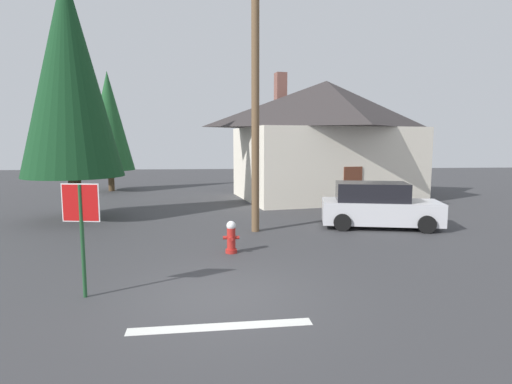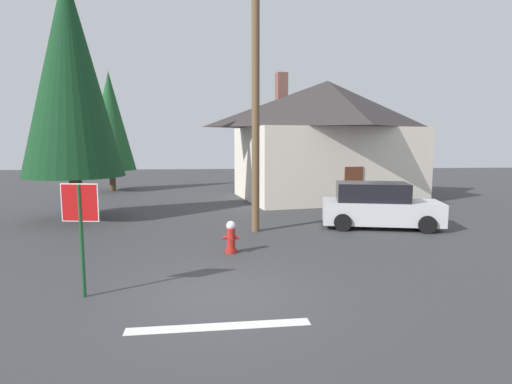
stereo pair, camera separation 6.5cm
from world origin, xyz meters
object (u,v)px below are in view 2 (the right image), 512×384
Objects in this scene: pine_tree_mid_left at (70,75)px; parked_car at (378,206)px; stop_sign_near at (80,216)px; house at (326,138)px; fire_hydrant at (231,237)px; pine_tree_tall_left at (110,121)px; utility_pole at (256,103)px.

parked_car is at bearing -11.63° from pine_tree_mid_left.
stop_sign_near is 0.22× the size of house.
stop_sign_near is 2.53× the size of fire_hydrant.
stop_sign_near is 17.15m from house.
parked_car is at bearing -43.46° from pine_tree_tall_left.
pine_tree_mid_left is at bearing -83.16° from pine_tree_tall_left.
parked_car reaches higher than fire_hydrant.
pine_tree_mid_left reaches higher than stop_sign_near.
house reaches higher than parked_car.
utility_pole reaches higher than parked_car.
utility_pole is (4.05, 6.14, 2.87)m from stop_sign_near.
stop_sign_near is 0.52× the size of parked_car.
utility_pole reaches higher than stop_sign_near.
pine_tree_mid_left reaches higher than utility_pole.
parked_car is (4.69, 0.38, -3.79)m from utility_pole.
stop_sign_near is at bearing -70.06° from pine_tree_mid_left.
stop_sign_near is 4.69m from fire_hydrant.
pine_tree_mid_left reaches higher than parked_car.
pine_tree_tall_left reaches higher than house.
stop_sign_near is 10.95m from parked_car.
house is at bearing -18.29° from pine_tree_tall_left.
fire_hydrant is at bearing -115.82° from house.
stop_sign_near is 0.24× the size of pine_tree_mid_left.
pine_tree_mid_left is (-11.93, -5.71, 2.50)m from house.
pine_tree_mid_left is at bearing 168.37° from parked_car.
stop_sign_near is at bearing -133.88° from fire_hydrant.
pine_tree_tall_left is (-8.52, 12.90, -0.07)m from utility_pole.
pine_tree_tall_left is at bearing 123.44° from utility_pole.
pine_tree_tall_left is at bearing 96.84° from pine_tree_mid_left.
utility_pole is at bearing -175.38° from parked_car.
house is at bearing 59.48° from stop_sign_near.
house is (4.61, 8.56, -1.17)m from utility_pole.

